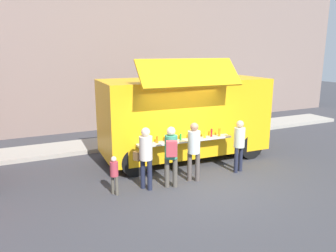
{
  "coord_description": "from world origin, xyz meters",
  "views": [
    {
      "loc": [
        -4.43,
        -7.23,
        3.68
      ],
      "look_at": [
        -0.07,
        1.98,
        1.3
      ],
      "focal_mm": 34.62,
      "sensor_mm": 36.0,
      "label": 1
    }
  ],
  "objects_px": {
    "food_truck_main": "(184,116)",
    "customer_front_ordering": "(194,147)",
    "customer_mid_with_backpack": "(171,151)",
    "child_near_queue": "(114,172)",
    "customer_rear_waiting": "(145,153)",
    "trash_bin": "(244,120)",
    "customer_extra_browsing": "(239,141)"
  },
  "relations": [
    {
      "from": "child_near_queue",
      "to": "customer_rear_waiting",
      "type": "bearing_deg",
      "value": -33.12
    },
    {
      "from": "customer_front_ordering",
      "to": "customer_extra_browsing",
      "type": "bearing_deg",
      "value": -56.03
    },
    {
      "from": "customer_front_ordering",
      "to": "customer_rear_waiting",
      "type": "distance_m",
      "value": 1.45
    },
    {
      "from": "food_truck_main",
      "to": "customer_mid_with_backpack",
      "type": "xyz_separation_m",
      "value": [
        -1.54,
        -2.12,
        -0.46
      ]
    },
    {
      "from": "customer_rear_waiting",
      "to": "child_near_queue",
      "type": "distance_m",
      "value": 0.95
    },
    {
      "from": "child_near_queue",
      "to": "customer_front_ordering",
      "type": "bearing_deg",
      "value": -34.05
    },
    {
      "from": "trash_bin",
      "to": "customer_extra_browsing",
      "type": "xyz_separation_m",
      "value": [
        -3.59,
        -4.25,
        0.5
      ]
    },
    {
      "from": "customer_mid_with_backpack",
      "to": "customer_rear_waiting",
      "type": "relative_size",
      "value": 0.99
    },
    {
      "from": "food_truck_main",
      "to": "trash_bin",
      "type": "height_order",
      "value": "food_truck_main"
    },
    {
      "from": "customer_front_ordering",
      "to": "child_near_queue",
      "type": "distance_m",
      "value": 2.35
    },
    {
      "from": "customer_extra_browsing",
      "to": "customer_front_ordering",
      "type": "bearing_deg",
      "value": 76.59
    },
    {
      "from": "trash_bin",
      "to": "customer_mid_with_backpack",
      "type": "xyz_separation_m",
      "value": [
        -5.99,
        -4.45,
        0.57
      ]
    },
    {
      "from": "trash_bin",
      "to": "customer_rear_waiting",
      "type": "relative_size",
      "value": 0.56
    },
    {
      "from": "customer_mid_with_backpack",
      "to": "customer_extra_browsing",
      "type": "distance_m",
      "value": 2.42
    },
    {
      "from": "customer_rear_waiting",
      "to": "trash_bin",
      "type": "bearing_deg",
      "value": -0.78
    },
    {
      "from": "customer_front_ordering",
      "to": "customer_mid_with_backpack",
      "type": "xyz_separation_m",
      "value": [
        -0.79,
        -0.16,
        0.02
      ]
    },
    {
      "from": "customer_rear_waiting",
      "to": "customer_extra_browsing",
      "type": "relative_size",
      "value": 1.05
    },
    {
      "from": "food_truck_main",
      "to": "customer_rear_waiting",
      "type": "bearing_deg",
      "value": -136.6
    },
    {
      "from": "customer_mid_with_backpack",
      "to": "child_near_queue",
      "type": "bearing_deg",
      "value": 103.53
    },
    {
      "from": "food_truck_main",
      "to": "child_near_queue",
      "type": "bearing_deg",
      "value": -145.9
    },
    {
      "from": "customer_mid_with_backpack",
      "to": "customer_front_ordering",
      "type": "bearing_deg",
      "value": -56.29
    },
    {
      "from": "customer_rear_waiting",
      "to": "child_near_queue",
      "type": "bearing_deg",
      "value": 145.67
    },
    {
      "from": "customer_extra_browsing",
      "to": "child_near_queue",
      "type": "distance_m",
      "value": 3.94
    },
    {
      "from": "child_near_queue",
      "to": "customer_mid_with_backpack",
      "type": "bearing_deg",
      "value": -40.97
    },
    {
      "from": "food_truck_main",
      "to": "customer_front_ordering",
      "type": "height_order",
      "value": "food_truck_main"
    },
    {
      "from": "trash_bin",
      "to": "customer_extra_browsing",
      "type": "distance_m",
      "value": 5.58
    },
    {
      "from": "food_truck_main",
      "to": "customer_front_ordering",
      "type": "xyz_separation_m",
      "value": [
        -0.74,
        -1.97,
        -0.48
      ]
    },
    {
      "from": "trash_bin",
      "to": "customer_front_ordering",
      "type": "xyz_separation_m",
      "value": [
        -5.2,
        -4.29,
        0.55
      ]
    },
    {
      "from": "trash_bin",
      "to": "child_near_queue",
      "type": "bearing_deg",
      "value": -150.75
    },
    {
      "from": "food_truck_main",
      "to": "customer_mid_with_backpack",
      "type": "relative_size",
      "value": 3.32
    },
    {
      "from": "trash_bin",
      "to": "customer_front_ordering",
      "type": "distance_m",
      "value": 6.76
    },
    {
      "from": "trash_bin",
      "to": "food_truck_main",
      "type": "bearing_deg",
      "value": -152.48
    }
  ]
}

